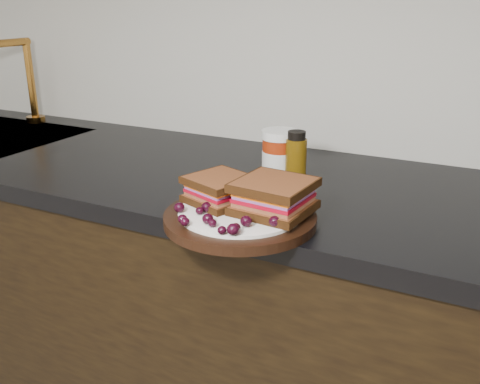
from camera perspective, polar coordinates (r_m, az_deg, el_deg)
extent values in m
cube|color=black|center=(1.41, 7.12, -17.83)|extent=(3.96, 0.58, 0.86)
cube|color=black|center=(1.19, 8.04, -0.36)|extent=(3.98, 0.60, 0.04)
cylinder|color=black|center=(0.98, 0.00, -2.81)|extent=(0.28, 0.28, 0.02)
ellipsoid|color=black|center=(0.97, -6.49, -1.65)|extent=(0.02, 0.02, 0.02)
ellipsoid|color=black|center=(0.96, -4.33, -2.02)|extent=(0.02, 0.02, 0.01)
ellipsoid|color=black|center=(0.92, -6.16, -2.86)|extent=(0.02, 0.02, 0.02)
ellipsoid|color=black|center=(0.91, -5.89, -3.17)|extent=(0.02, 0.02, 0.02)
ellipsoid|color=black|center=(0.92, -3.46, -2.87)|extent=(0.02, 0.02, 0.02)
ellipsoid|color=black|center=(0.90, -2.96, -3.33)|extent=(0.02, 0.02, 0.01)
ellipsoid|color=black|center=(0.88, -1.94, -4.10)|extent=(0.02, 0.02, 0.01)
ellipsoid|color=black|center=(0.87, -0.73, -4.01)|extent=(0.02, 0.02, 0.02)
ellipsoid|color=black|center=(0.88, -0.47, -3.82)|extent=(0.02, 0.02, 0.02)
ellipsoid|color=black|center=(0.90, 0.66, -3.14)|extent=(0.02, 0.02, 0.02)
ellipsoid|color=black|center=(0.91, 3.72, -3.13)|extent=(0.02, 0.02, 0.02)
ellipsoid|color=black|center=(0.93, 3.07, -2.48)|extent=(0.02, 0.02, 0.02)
ellipsoid|color=black|center=(0.94, 4.00, -2.49)|extent=(0.02, 0.02, 0.01)
ellipsoid|color=black|center=(0.95, 5.07, -2.22)|extent=(0.02, 0.02, 0.01)
ellipsoid|color=black|center=(0.97, 5.17, -1.61)|extent=(0.02, 0.02, 0.02)
ellipsoid|color=black|center=(0.98, 3.32, -1.35)|extent=(0.02, 0.02, 0.02)
ellipsoid|color=black|center=(1.03, -1.35, -0.40)|extent=(0.02, 0.02, 0.01)
ellipsoid|color=black|center=(1.02, -2.75, -0.38)|extent=(0.02, 0.02, 0.02)
ellipsoid|color=black|center=(1.03, -3.68, -0.20)|extent=(0.02, 0.02, 0.02)
ellipsoid|color=black|center=(1.01, -4.40, -0.64)|extent=(0.02, 0.02, 0.02)
ellipsoid|color=black|center=(0.97, -3.56, -1.61)|extent=(0.02, 0.02, 0.02)
ellipsoid|color=black|center=(1.00, -1.59, -0.87)|extent=(0.02, 0.02, 0.01)
ellipsoid|color=black|center=(1.01, -2.49, -0.78)|extent=(0.02, 0.02, 0.02)
ellipsoid|color=black|center=(1.03, -4.74, -0.42)|extent=(0.02, 0.02, 0.02)
cylinder|color=maroon|center=(1.19, 4.22, 3.78)|extent=(0.09, 0.09, 0.12)
cylinder|color=#533908|center=(1.15, 5.98, 3.40)|extent=(0.06, 0.06, 0.13)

